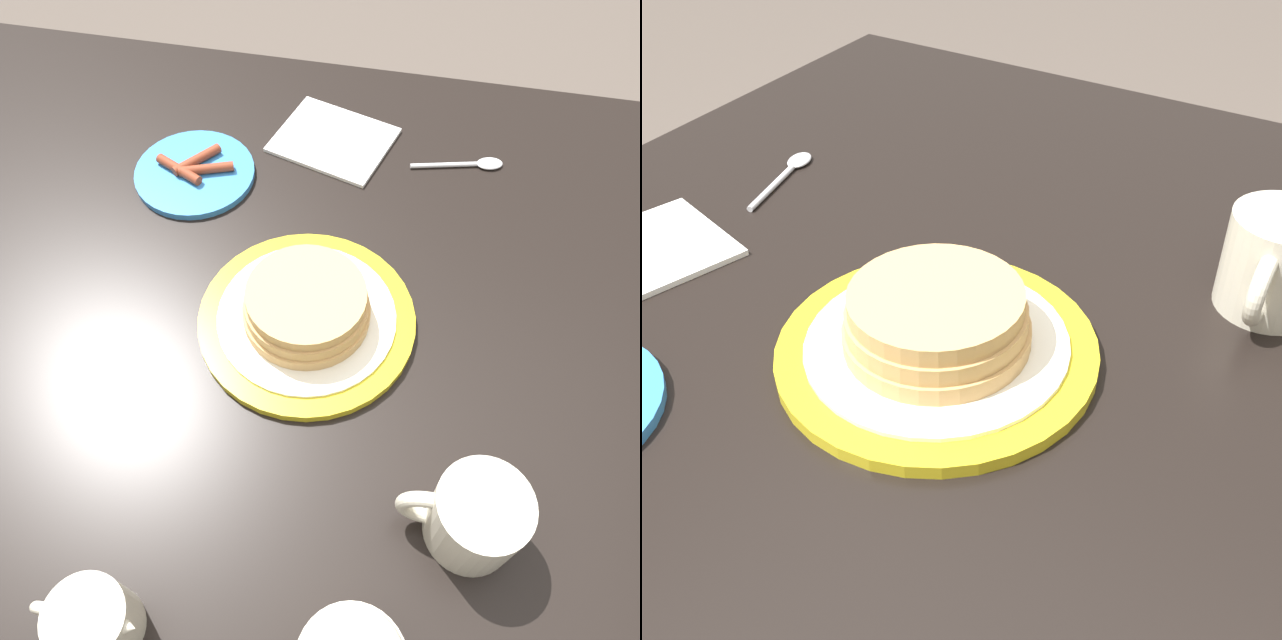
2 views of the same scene
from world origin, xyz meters
The scene contains 4 objects.
dining_table centered at (0.00, 0.00, 0.62)m, with size 1.31×0.97×0.73m.
pancake_plate centered at (-0.04, 0.03, 0.75)m, with size 0.27×0.27×0.07m.
coffee_mug centered at (-0.25, 0.25, 0.78)m, with size 0.12×0.09×0.09m.
spoon centered at (-0.23, -0.28, 0.73)m, with size 0.14×0.05×0.01m.
Camera 2 is at (0.38, 0.31, 1.17)m, focal length 45.00 mm.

